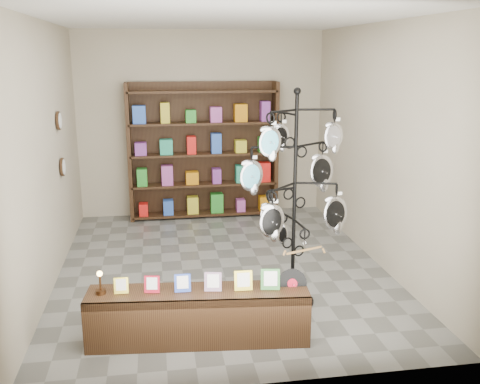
% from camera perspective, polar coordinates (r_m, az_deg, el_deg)
% --- Properties ---
extents(ground, '(5.00, 5.00, 0.00)m').
position_cam_1_polar(ground, '(6.83, -1.94, -8.05)').
color(ground, slate).
rests_on(ground, ground).
extents(room_envelope, '(5.00, 5.00, 5.00)m').
position_cam_1_polar(room_envelope, '(6.35, -2.08, 7.56)').
color(room_envelope, '#B3A990').
rests_on(room_envelope, ground).
extents(display_tree, '(1.20, 1.18, 2.30)m').
position_cam_1_polar(display_tree, '(5.52, 5.88, 0.92)').
color(display_tree, black).
rests_on(display_tree, ground).
extents(front_shelf, '(2.07, 0.61, 0.72)m').
position_cam_1_polar(front_shelf, '(5.12, -4.44, -13.00)').
color(front_shelf, black).
rests_on(front_shelf, ground).
extents(back_shelving, '(2.42, 0.36, 2.20)m').
position_cam_1_polar(back_shelving, '(8.74, -3.91, 3.97)').
color(back_shelving, black).
rests_on(back_shelving, ground).
extents(wall_clocks, '(0.03, 0.24, 0.84)m').
position_cam_1_polar(wall_clocks, '(7.25, -18.58, 4.87)').
color(wall_clocks, black).
rests_on(wall_clocks, ground).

